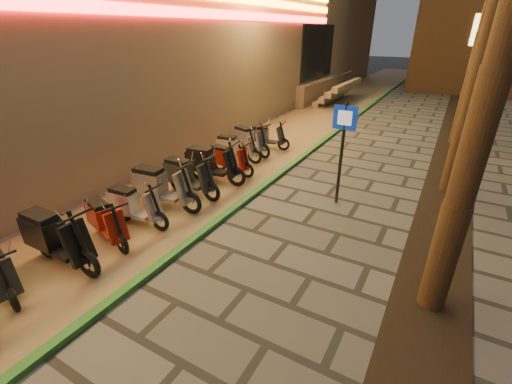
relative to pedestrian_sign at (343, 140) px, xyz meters
The scene contains 15 objects.
ground 5.18m from the pedestrian_sign, 103.48° to the right, with size 120.00×120.00×0.00m, color #474442.
parking_strip 6.63m from the pedestrian_sign, 125.67° to the left, with size 3.40×60.00×0.01m, color #8C7251.
green_curb 5.83m from the pedestrian_sign, 111.40° to the left, with size 0.18×60.00×0.10m, color #2A702B.
planting_strip 2.96m from the pedestrian_sign, ahead, with size 1.20×40.00×0.02m, color black.
pedestrian_sign is the anchor object (origin of this frame).
scooter_4 6.42m from the pedestrian_sign, 126.81° to the right, with size 1.84×0.65×1.30m.
scooter_5 5.61m from the pedestrian_sign, 131.98° to the right, with size 1.50×0.75×1.06m.
scooter_6 5.09m from the pedestrian_sign, 137.93° to the right, with size 1.55×0.55×1.09m.
scooter_7 4.56m from the pedestrian_sign, 146.94° to the right, with size 1.86×0.71×1.31m.
scooter_8 4.09m from the pedestrian_sign, 157.41° to the right, with size 1.73×0.61×1.22m.
scooter_9 3.83m from the pedestrian_sign, behind, with size 1.83×0.72×1.28m.
scooter_10 3.74m from the pedestrian_sign, behind, with size 1.52×0.53×1.07m.
scooter_11 4.31m from the pedestrian_sign, 162.03° to the left, with size 1.57×0.66×1.10m.
scooter_12 4.67m from the pedestrian_sign, 150.56° to the left, with size 1.66×0.85×1.17m.
scooter_13 4.90m from the pedestrian_sign, 140.92° to the left, with size 1.51×0.64×1.06m.
Camera 1 is at (3.23, -3.07, 4.03)m, focal length 24.00 mm.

